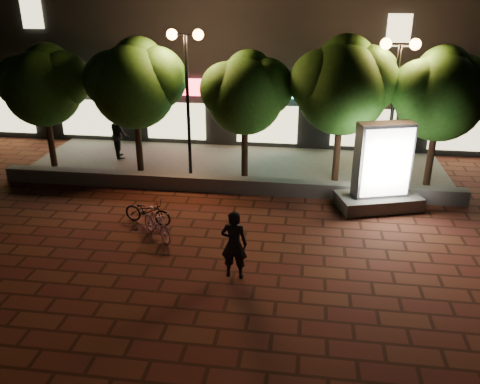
% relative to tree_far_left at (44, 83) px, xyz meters
% --- Properties ---
extents(ground, '(80.00, 80.00, 0.00)m').
position_rel_tree_far_left_xyz_m(ground, '(6.95, -5.46, -3.29)').
color(ground, '#512719').
rests_on(ground, ground).
extents(retaining_wall, '(16.00, 0.45, 0.50)m').
position_rel_tree_far_left_xyz_m(retaining_wall, '(6.95, -1.46, -3.04)').
color(retaining_wall, '#65635E').
rests_on(retaining_wall, ground).
extents(sidewalk, '(16.00, 5.00, 0.08)m').
position_rel_tree_far_left_xyz_m(sidewalk, '(6.95, 1.04, -3.25)').
color(sidewalk, '#65635E').
rests_on(sidewalk, ground).
extents(building_block, '(28.00, 8.12, 11.30)m').
position_rel_tree_far_left_xyz_m(building_block, '(6.94, 7.53, 1.70)').
color(building_block, black).
rests_on(building_block, ground).
extents(tree_far_left, '(3.36, 2.80, 4.63)m').
position_rel_tree_far_left_xyz_m(tree_far_left, '(0.00, 0.00, 0.00)').
color(tree_far_left, black).
rests_on(tree_far_left, sidewalk).
extents(tree_left, '(3.60, 3.00, 4.89)m').
position_rel_tree_far_left_xyz_m(tree_left, '(3.50, 0.00, 0.15)').
color(tree_left, black).
rests_on(tree_left, sidewalk).
extents(tree_mid, '(3.24, 2.70, 4.50)m').
position_rel_tree_far_left_xyz_m(tree_mid, '(7.50, -0.00, -0.08)').
color(tree_mid, black).
rests_on(tree_mid, sidewalk).
extents(tree_right, '(3.72, 3.10, 5.07)m').
position_rel_tree_far_left_xyz_m(tree_right, '(10.80, 0.00, 0.27)').
color(tree_right, black).
rests_on(tree_right, sidewalk).
extents(tree_far_right, '(3.48, 2.90, 4.76)m').
position_rel_tree_far_left_xyz_m(tree_far_right, '(14.00, 0.00, 0.08)').
color(tree_far_right, black).
rests_on(tree_far_right, sidewalk).
extents(street_lamp_left, '(1.26, 0.36, 5.18)m').
position_rel_tree_far_left_xyz_m(street_lamp_left, '(5.45, -0.26, 0.74)').
color(street_lamp_left, black).
rests_on(street_lamp_left, sidewalk).
extents(street_lamp_right, '(1.26, 0.36, 4.98)m').
position_rel_tree_far_left_xyz_m(street_lamp_right, '(12.45, -0.26, 0.60)').
color(street_lamp_right, black).
rests_on(street_lamp_right, sidewalk).
extents(ad_kiosk, '(2.85, 2.01, 2.79)m').
position_rel_tree_far_left_xyz_m(ad_kiosk, '(12.03, -2.11, -2.17)').
color(ad_kiosk, '#65635E').
rests_on(ad_kiosk, ground).
extents(scooter_pink, '(1.35, 1.32, 0.88)m').
position_rel_tree_far_left_xyz_m(scooter_pink, '(5.63, -5.12, -2.85)').
color(scooter_pink, '#BA799B').
rests_on(scooter_pink, ground).
extents(rider, '(0.67, 0.46, 1.77)m').
position_rel_tree_far_left_xyz_m(rider, '(8.07, -6.76, -2.41)').
color(rider, black).
rests_on(rider, ground).
extents(scooter_parked, '(1.61, 0.85, 0.80)m').
position_rel_tree_far_left_xyz_m(scooter_parked, '(5.09, -4.25, -2.89)').
color(scooter_parked, black).
rests_on(scooter_parked, ground).
extents(pedestrian, '(1.04, 1.13, 1.87)m').
position_rel_tree_far_left_xyz_m(pedestrian, '(2.17, 1.36, -2.28)').
color(pedestrian, black).
rests_on(pedestrian, sidewalk).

